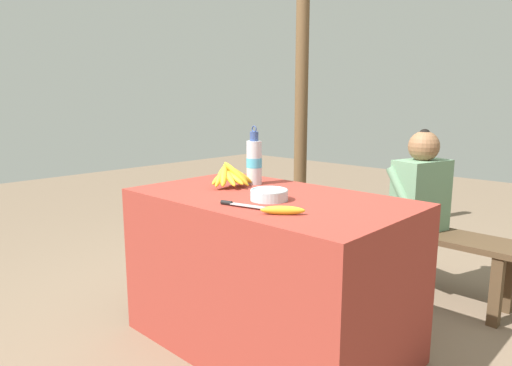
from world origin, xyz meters
The scene contains 11 objects.
ground_plane centered at (0.00, 0.00, 0.00)m, with size 12.00×12.00×0.00m, color #75604C.
market_counter centered at (0.00, 0.00, 0.39)m, with size 1.38×0.80×0.79m.
banana_bunch_ripe centered at (-0.30, 0.02, 0.85)m, with size 0.17×0.27×0.15m.
serving_bowl centered at (0.07, -0.07, 0.82)m, with size 0.18×0.18×0.05m.
water_bottle centered at (-0.27, 0.18, 0.92)m, with size 0.09×0.09×0.33m.
loose_banana_front centered at (0.29, -0.24, 0.81)m, with size 0.17×0.14×0.04m.
knife centered at (0.05, -0.27, 0.80)m, with size 0.24×0.07×0.02m.
wooden_bench centered at (0.18, 1.13, 0.36)m, with size 1.43×0.32×0.44m.
seated_vendor centered at (0.25, 1.11, 0.63)m, with size 0.46×0.43×1.08m.
banana_bunch_green centered at (-0.19, 1.13, 0.49)m, with size 0.16×0.29×0.12m.
support_post_near centered at (-0.97, 1.50, 1.31)m, with size 0.11×0.11×2.63m.
Camera 1 is at (1.46, -1.64, 1.25)m, focal length 32.00 mm.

